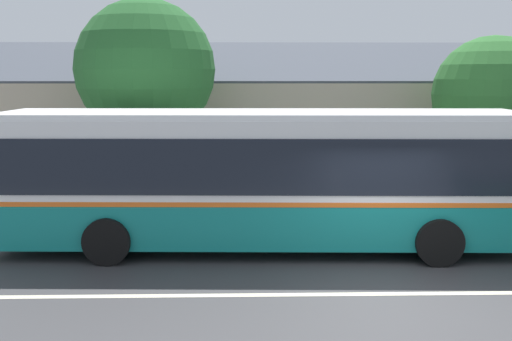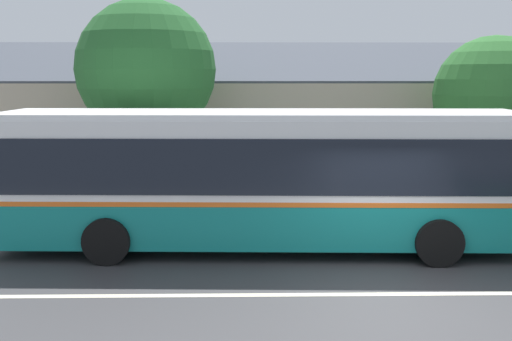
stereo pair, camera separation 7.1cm
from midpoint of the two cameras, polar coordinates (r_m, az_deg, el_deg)
ground_plane at (r=10.85m, az=13.38°, el=-11.93°), size 300.00×300.00×0.00m
sidewalk_far at (r=16.43m, az=8.14°, el=-4.07°), size 60.00×3.00×0.15m
lane_divider_stripe at (r=10.85m, az=13.38°, el=-11.91°), size 60.00×0.16×0.01m
community_building at (r=23.03m, az=3.70°, el=4.61°), size 27.09×8.30×6.19m
transit_bus at (r=12.86m, az=0.58°, el=-0.49°), size 11.96×3.03×3.12m
bench_down_street at (r=15.61m, az=-11.28°, el=-3.05°), size 1.58×0.51×0.94m
street_tree_primary at (r=18.04m, az=22.38°, el=7.00°), size 3.37×3.37×5.05m
street_tree_secondary at (r=16.94m, az=-10.76°, el=9.45°), size 4.01×4.01×6.08m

